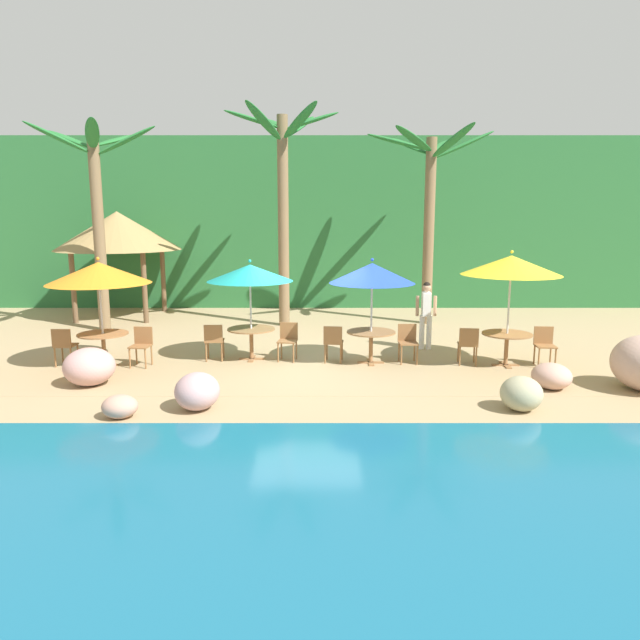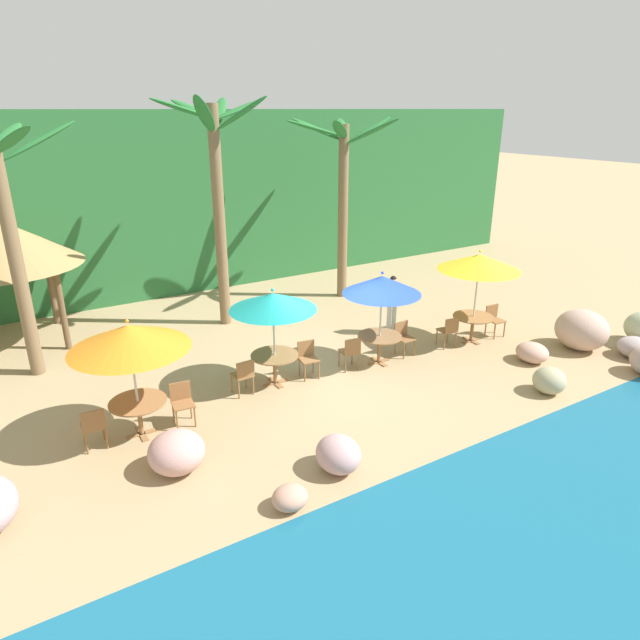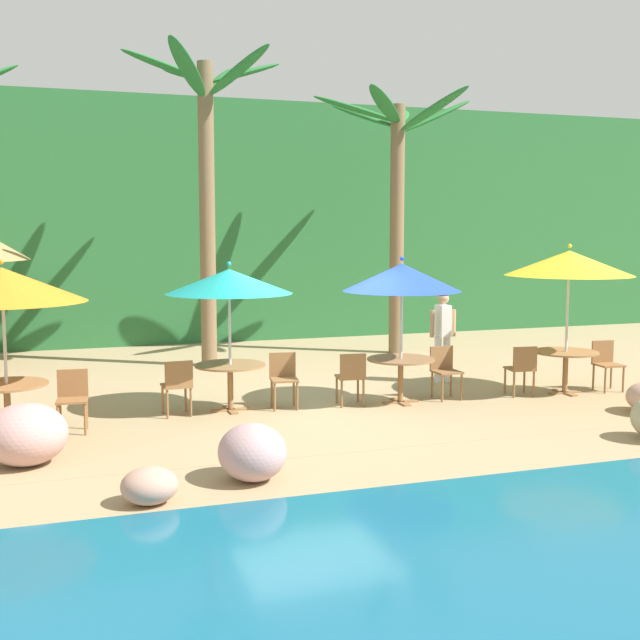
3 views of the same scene
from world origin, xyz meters
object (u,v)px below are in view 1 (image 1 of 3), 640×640
Objects in this scene: chair_teal_inland at (214,339)px; chair_teal_seaward at (288,338)px; palm_tree_nearest at (96,196)px; palapa_hut at (117,231)px; chair_yellow_inland at (468,343)px; palm_tree_third at (429,191)px; umbrella_teal at (250,273)px; chair_blue_inland at (333,341)px; chair_orange_inland at (63,344)px; chair_yellow_seaward at (544,343)px; dining_table_orange at (103,339)px; waiter_in_white at (426,310)px; chair_orange_seaward at (141,343)px; umbrella_blue at (372,273)px; palm_tree_second at (283,182)px; dining_table_teal at (251,334)px; chair_blue_seaward at (407,340)px; umbrella_orange at (98,273)px; dining_table_blue at (371,337)px; umbrella_yellow at (511,265)px; dining_table_yellow at (506,339)px.

chair_teal_seaward is at bearing 3.54° from chair_teal_inland.
palm_tree_nearest is 1.45× the size of palapa_hut.
palm_tree_third is (-0.03, 5.19, 3.51)m from chair_yellow_inland.
umbrella_teal is 2.69× the size of chair_blue_inland.
chair_yellow_seaward is at bearing 0.54° from chair_orange_inland.
umbrella_teal is (3.24, 0.56, 1.41)m from dining_table_orange.
chair_teal_inland is 0.22× the size of palapa_hut.
chair_orange_inland is at bearing -168.43° from waiter_in_white.
chair_blue_inland is 0.15× the size of palm_tree_nearest.
chair_orange_seaward is 0.51× the size of waiter_in_white.
chair_blue_inland is at bearing 175.77° from chair_yellow_inland.
chair_orange_inland is 0.36× the size of umbrella_blue.
dining_table_orange is 9.85m from chair_yellow_seaward.
palm_tree_second reaches higher than chair_blue_inland.
chair_orange_inland is 4.98m from chair_teal_seaward.
palm_tree_third is (9.57, 1.16, 0.17)m from palm_tree_nearest.
dining_table_orange is 10.23m from palm_tree_third.
chair_yellow_inland is 0.15× the size of palm_tree_third.
dining_table_teal is 1.26× the size of chair_yellow_seaward.
chair_yellow_seaward is at bearing -2.92° from umbrella_blue.
palm_tree_third reaches higher than umbrella_blue.
dining_table_orange is 5.39m from palm_tree_nearest.
umbrella_blue is (1.90, -0.31, 1.54)m from chair_teal_seaward.
chair_orange_inland is at bearing -149.47° from palm_tree_third.
chair_teal_inland is 4.45m from chair_blue_seaward.
umbrella_orange is 2.80× the size of chair_orange_inland.
chair_blue_seaward reaches higher than dining_table_blue.
chair_orange_inland reaches higher than dining_table_blue.
palm_tree_third reaches higher than palm_tree_nearest.
waiter_in_white is (-2.38, 1.61, 0.47)m from chair_yellow_seaward.
chair_blue_seaward is 1.00× the size of chair_blue_inland.
chair_blue_seaward is at bearing 3.13° from chair_orange_seaward.
umbrella_teal is 7.03m from palm_tree_third.
palm_tree_second reaches higher than chair_blue_seaward.
waiter_in_white is (-0.67, 1.61, 0.47)m from chair_yellow_inland.
chair_teal_inland is (-0.84, -0.14, -0.10)m from dining_table_teal.
chair_blue_seaward is at bearing -104.65° from palm_tree_third.
umbrella_teal is at bearing -165.86° from waiter_in_white.
palm_tree_second is (-1.38, 4.62, 3.75)m from chair_blue_inland.
palm_tree_third is at bearing 49.32° from chair_teal_seaward.
umbrella_teal is 5.17m from chair_yellow_inland.
chair_teal_seaward is 0.34× the size of umbrella_yellow.
chair_blue_inland is 0.34× the size of umbrella_yellow.
umbrella_orange is 2.80× the size of chair_blue_inland.
palm_tree_second is at bearing 52.28° from dining_table_orange.
chair_teal_seaward is at bearing 170.84° from umbrella_blue.
chair_blue_seaward is 2.19m from dining_table_yellow.
chair_yellow_seaward is (4.72, -0.22, 0.00)m from chair_blue_inland.
chair_orange_inland and chair_yellow_seaward have the same top height.
dining_table_yellow is at bearing -3.57° from chair_blue_inland.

